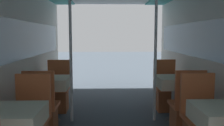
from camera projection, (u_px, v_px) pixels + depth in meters
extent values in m
cube|color=silver|center=(9.00, 60.00, 3.28)|extent=(0.05, 6.65, 2.20)
cube|color=#7A9EB7|center=(9.00, 41.00, 3.25)|extent=(0.03, 6.12, 0.58)
cube|color=silver|center=(219.00, 60.00, 3.36)|extent=(0.05, 6.65, 2.20)
cube|color=#7A9EB7|center=(219.00, 41.00, 3.33)|extent=(0.03, 6.12, 0.58)
cube|color=#93704C|center=(11.00, 110.00, 2.34)|extent=(0.55, 0.55, 0.02)
cube|color=beige|center=(11.00, 118.00, 2.35)|extent=(0.59, 0.59, 0.18)
cube|color=#C66033|center=(30.00, 121.00, 2.93)|extent=(0.43, 0.43, 0.05)
cube|color=#C66033|center=(33.00, 94.00, 3.09)|extent=(0.43, 0.04, 0.51)
cylinder|color=#4C4C51|center=(52.00, 121.00, 4.16)|extent=(0.29, 0.29, 0.01)
cylinder|color=#B7B7BC|center=(51.00, 100.00, 4.12)|extent=(0.10, 0.10, 0.70)
cube|color=#93704C|center=(51.00, 78.00, 4.08)|extent=(0.55, 0.55, 0.02)
cube|color=beige|center=(51.00, 83.00, 4.09)|extent=(0.59, 0.59, 0.18)
cube|color=brown|center=(43.00, 121.00, 3.58)|extent=(0.36, 0.36, 0.40)
cube|color=#C66033|center=(43.00, 106.00, 3.56)|extent=(0.43, 0.43, 0.05)
cube|color=#C66033|center=(38.00, 90.00, 3.33)|extent=(0.43, 0.04, 0.51)
cube|color=brown|center=(58.00, 101.00, 4.69)|extent=(0.36, 0.36, 0.40)
cube|color=#C66033|center=(57.00, 89.00, 4.67)|extent=(0.43, 0.43, 0.05)
cube|color=#C66033|center=(59.00, 73.00, 4.83)|extent=(0.43, 0.04, 0.51)
cylinder|color=silver|center=(71.00, 55.00, 4.05)|extent=(0.05, 0.05, 2.20)
cube|color=#C66033|center=(202.00, 119.00, 2.99)|extent=(0.43, 0.43, 0.05)
cube|color=#C66033|center=(197.00, 93.00, 3.15)|extent=(0.43, 0.04, 0.51)
cylinder|color=#4C4C51|center=(174.00, 119.00, 4.22)|extent=(0.29, 0.29, 0.01)
cylinder|color=#B7B7BC|center=(175.00, 99.00, 4.18)|extent=(0.10, 0.10, 0.70)
cube|color=#93704C|center=(175.00, 78.00, 4.14)|extent=(0.55, 0.55, 0.02)
cube|color=beige|center=(175.00, 82.00, 4.15)|extent=(0.59, 0.59, 0.18)
cube|color=brown|center=(185.00, 120.00, 3.64)|extent=(0.36, 0.36, 0.40)
cube|color=#C66033|center=(185.00, 105.00, 3.62)|extent=(0.43, 0.43, 0.05)
cube|color=#C66033|center=(191.00, 89.00, 3.39)|extent=(0.43, 0.04, 0.51)
cube|color=brown|center=(166.00, 100.00, 4.76)|extent=(0.36, 0.36, 0.40)
cube|color=#C66033|center=(166.00, 88.00, 4.73)|extent=(0.43, 0.43, 0.05)
cube|color=#C66033|center=(164.00, 72.00, 4.89)|extent=(0.43, 0.04, 0.51)
cylinder|color=silver|center=(155.00, 55.00, 4.09)|extent=(0.05, 0.05, 2.20)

